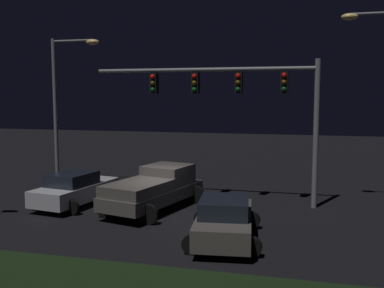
# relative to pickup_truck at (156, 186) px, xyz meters

# --- Properties ---
(ground_plane) EXTENTS (80.00, 80.00, 0.00)m
(ground_plane) POSITION_rel_pickup_truck_xyz_m (0.35, -0.60, -1.00)
(ground_plane) COLOR black
(pickup_truck) EXTENTS (3.76, 5.73, 1.80)m
(pickup_truck) POSITION_rel_pickup_truck_xyz_m (0.00, 0.00, 0.00)
(pickup_truck) COLOR #514C47
(pickup_truck) RESTS_ON ground_plane
(car_sedan) EXTENTS (2.82, 4.58, 1.51)m
(car_sedan) POSITION_rel_pickup_truck_xyz_m (3.67, -3.48, -0.26)
(car_sedan) COLOR #514C47
(car_sedan) RESTS_ON ground_plane
(car_sedan_far) EXTENTS (2.91, 4.62, 1.51)m
(car_sedan_far) POSITION_rel_pickup_truck_xyz_m (-3.75, -0.24, -0.26)
(car_sedan_far) COLOR #B7B7BC
(car_sedan_far) RESTS_ON ground_plane
(traffic_signal_gantry) EXTENTS (10.32, 0.56, 6.50)m
(traffic_signal_gantry) POSITION_rel_pickup_truck_xyz_m (3.32, 1.96, 4.03)
(traffic_signal_gantry) COLOR slate
(traffic_signal_gantry) RESTS_ON ground_plane
(street_lamp_left) EXTENTS (2.74, 0.44, 7.92)m
(street_lamp_left) POSITION_rel_pickup_truck_xyz_m (-6.24, 3.31, 4.02)
(street_lamp_left) COLOR slate
(street_lamp_left) RESTS_ON ground_plane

